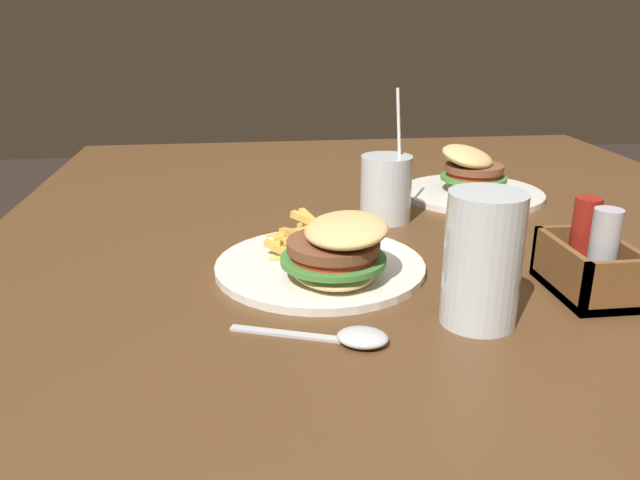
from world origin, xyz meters
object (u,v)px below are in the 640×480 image
beer_glass (478,261)px  juice_glass (386,191)px  condiment_caddy (589,263)px  spoon (354,337)px  meal_plate_far (472,181)px  meal_plate_near (328,255)px

beer_glass → juice_glass: size_ratio=0.70×
juice_glass → condiment_caddy: size_ratio=1.62×
spoon → meal_plate_far: 0.58m
meal_plate_near → spoon: 0.17m
condiment_caddy → juice_glass: bearing=-149.9°
meal_plate_far → spoon: bearing=-31.0°
beer_glass → spoon: (0.03, -0.13, -0.06)m
spoon → meal_plate_far: meal_plate_far is taller
beer_glass → spoon: size_ratio=0.87×
meal_plate_near → juice_glass: (-0.21, 0.12, 0.02)m
spoon → meal_plate_far: (-0.50, 0.30, 0.02)m
juice_glass → meal_plate_far: 0.22m
condiment_caddy → spoon: bearing=-73.6°
meal_plate_near → condiment_caddy: (0.08, 0.29, 0.01)m
spoon → condiment_caddy: condiment_caddy is taller
juice_glass → spoon: bearing=-16.9°
meal_plate_near → meal_plate_far: size_ratio=1.07×
beer_glass → condiment_caddy: 0.17m
meal_plate_near → condiment_caddy: size_ratio=2.13×
juice_glass → meal_plate_near: bearing=-29.3°
spoon → meal_plate_far: size_ratio=0.65×
beer_glass → condiment_caddy: bearing=109.4°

